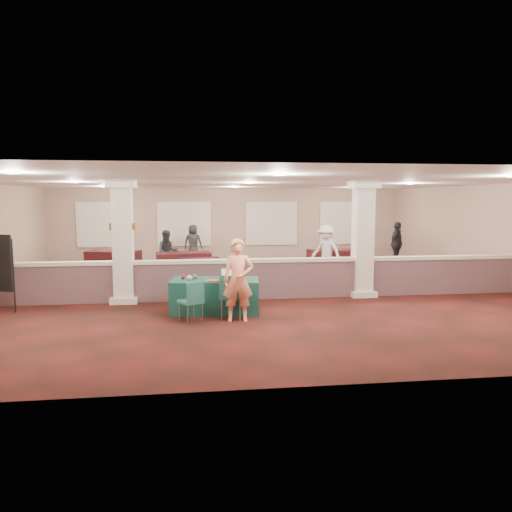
{
  "coord_description": "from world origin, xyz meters",
  "views": [
    {
      "loc": [
        -1.79,
        -14.8,
        2.69
      ],
      "look_at": [
        -0.06,
        -2.0,
        1.23
      ],
      "focal_mm": 35.0,
      "sensor_mm": 36.0,
      "label": 1
    }
  ],
  "objects": [
    {
      "name": "near_table",
      "position": [
        -1.19,
        -3.0,
        0.4
      ],
      "size": [
        2.19,
        1.28,
        0.8
      ],
      "primitive_type": "cube",
      "rotation": [
        0.0,
        0.0,
        -0.12
      ],
      "color": "#0E3431",
      "rests_on": "ground"
    },
    {
      "name": "column_right",
      "position": [
        3.0,
        -1.5,
        1.64
      ],
      "size": [
        0.72,
        0.72,
        3.2
      ],
      "color": "beige",
      "rests_on": "ground"
    },
    {
      "name": "attendee_d",
      "position": [
        -1.62,
        7.0,
        0.81
      ],
      "size": [
        0.85,
        0.53,
        1.62
      ],
      "primitive_type": "imported",
      "rotation": [
        0.0,
        0.0,
        3.01
      ],
      "color": "black",
      "rests_on": "ground"
    },
    {
      "name": "wall_back",
      "position": [
        0.0,
        8.0,
        1.6
      ],
      "size": [
        16.0,
        0.04,
        3.2
      ],
      "primitive_type": "cube",
      "color": "gray",
      "rests_on": "ground"
    },
    {
      "name": "screen_glow",
      "position": [
        -0.86,
        -2.98,
        0.92
      ],
      "size": [
        0.33,
        0.04,
        0.21
      ],
      "primitive_type": "cube",
      "rotation": [
        0.0,
        0.0,
        -0.12
      ],
      "color": "silver",
      "rests_on": "near_table"
    },
    {
      "name": "partition_wall",
      "position": [
        0.0,
        -1.5,
        0.57
      ],
      "size": [
        15.6,
        0.28,
        1.1
      ],
      "color": "brown",
      "rests_on": "ground"
    },
    {
      "name": "yarn_cream",
      "position": [
        -1.8,
        -3.04,
        0.86
      ],
      "size": [
        0.12,
        0.12,
        0.12
      ],
      "primitive_type": "sphere",
      "color": "beige",
      "rests_on": "near_table"
    },
    {
      "name": "sconce_left",
      "position": [
        -3.78,
        -1.5,
        2.0
      ],
      "size": [
        0.12,
        0.12,
        0.18
      ],
      "color": "brown",
      "rests_on": "column_left"
    },
    {
      "name": "woman",
      "position": [
        -0.73,
        -3.95,
        0.92
      ],
      "size": [
        0.7,
        0.5,
        1.85
      ],
      "primitive_type": "imported",
      "rotation": [
        0.0,
        0.0,
        -0.09
      ],
      "color": "#FA846C",
      "rests_on": "ground"
    },
    {
      "name": "conf_chair_main",
      "position": [
        -0.85,
        -3.8,
        0.61
      ],
      "size": [
        0.65,
        0.65,
        1.03
      ],
      "rotation": [
        0.0,
        0.0,
        -0.33
      ],
      "color": "#1F5B59",
      "rests_on": "ground"
    },
    {
      "name": "far_table_back_right",
      "position": [
        3.73,
        3.53,
        0.4
      ],
      "size": [
        2.08,
        1.22,
        0.8
      ],
      "primitive_type": "cube",
      "rotation": [
        0.0,
        0.0,
        0.12
      ],
      "color": "black",
      "rests_on": "ground"
    },
    {
      "name": "wall_front",
      "position": [
        0.0,
        -8.0,
        1.6
      ],
      "size": [
        16.0,
        0.04,
        3.2
      ],
      "primitive_type": "cube",
      "color": "gray",
      "rests_on": "ground"
    },
    {
      "name": "attendee_c",
      "position": [
        6.5,
        4.25,
        0.91
      ],
      "size": [
        1.11,
        1.11,
        1.81
      ],
      "primitive_type": "imported",
      "rotation": [
        0.0,
        0.0,
        0.8
      ],
      "color": "black",
      "rests_on": "ground"
    },
    {
      "name": "yarn_grey",
      "position": [
        -1.66,
        -2.81,
        0.85
      ],
      "size": [
        0.11,
        0.11,
        0.11
      ],
      "primitive_type": "sphere",
      "color": "#55555B",
      "rests_on": "near_table"
    },
    {
      "name": "attendee_b",
      "position": [
        3.0,
        2.22,
        0.9
      ],
      "size": [
        1.16,
        1.22,
        1.81
      ],
      "primitive_type": "imported",
      "rotation": [
        0.0,
        0.0,
        -0.85
      ],
      "color": "silver",
      "rests_on": "ground"
    },
    {
      "name": "ground",
      "position": [
        0.0,
        0.0,
        0.0
      ],
      "size": [
        16.0,
        16.0,
        0.0
      ],
      "primitive_type": "plane",
      "color": "#431310",
      "rests_on": "ground"
    },
    {
      "name": "attendee_a",
      "position": [
        -2.58,
        3.54,
        0.8
      ],
      "size": [
        0.81,
        0.5,
        1.59
      ],
      "primitive_type": "imported",
      "rotation": [
        0.0,
        0.0,
        0.11
      ],
      "color": "black",
      "rests_on": "ground"
    },
    {
      "name": "knitting",
      "position": [
        -1.17,
        -3.28,
        0.81
      ],
      "size": [
        0.47,
        0.38,
        0.03
      ],
      "primitive_type": "cube",
      "rotation": [
        0.0,
        0.0,
        -0.12
      ],
      "color": "#C74E1F",
      "rests_on": "near_table"
    },
    {
      "name": "far_table_front_left",
      "position": [
        -5.39,
        1.59,
        0.35
      ],
      "size": [
        1.86,
        1.22,
        0.7
      ],
      "primitive_type": "cube",
      "rotation": [
        0.0,
        0.0,
        -0.22
      ],
      "color": "black",
      "rests_on": "ground"
    },
    {
      "name": "laptop_screen",
      "position": [
        -0.85,
        -2.97,
        0.94
      ],
      "size": [
        0.36,
        0.06,
        0.24
      ],
      "primitive_type": "cube",
      "rotation": [
        0.0,
        0.0,
        -0.12
      ],
      "color": "silver",
      "rests_on": "near_table"
    },
    {
      "name": "scissors",
      "position": [
        -0.52,
        -3.39,
        0.8
      ],
      "size": [
        0.13,
        0.05,
        0.01
      ],
      "primitive_type": "cube",
      "rotation": [
        0.0,
        0.0,
        -0.12
      ],
      "color": "red",
      "rests_on": "near_table"
    },
    {
      "name": "conf_chair_side",
      "position": [
        -1.73,
        -3.9,
        0.53
      ],
      "size": [
        0.62,
        0.62,
        0.9
      ],
      "rotation": [
        0.0,
        0.0,
        0.52
      ],
      "color": "#1F5B59",
      "rests_on": "ground"
    },
    {
      "name": "column_left",
      "position": [
        -3.5,
        -1.5,
        1.64
      ],
      "size": [
        0.72,
        0.72,
        3.2
      ],
      "color": "beige",
      "rests_on": "ground"
    },
    {
      "name": "sconce_right",
      "position": [
        -3.22,
        -1.5,
        2.0
      ],
      "size": [
        0.12,
        0.12,
        0.18
      ],
      "color": "brown",
      "rests_on": "column_left"
    },
    {
      "name": "far_table_front_right",
      "position": [
        2.93,
        1.09,
        0.36
      ],
      "size": [
        1.99,
        1.45,
        0.73
      ],
      "primitive_type": "cube",
      "rotation": [
        0.0,
        0.0,
        0.35
      ],
      "color": "black",
      "rests_on": "ground"
    },
    {
      "name": "far_table_back_center",
      "position": [
        -2.0,
        3.45,
        0.39
      ],
      "size": [
        2.03,
        1.18,
        0.78
      ],
      "primitive_type": "cube",
      "rotation": [
        0.0,
        0.0,
        0.12
      ],
      "color": "black",
      "rests_on": "ground"
    },
    {
      "name": "ceiling",
      "position": [
        0.0,
        0.0,
        3.2
      ],
      "size": [
        16.0,
        16.0,
        0.02
      ],
      "primitive_type": "cube",
      "color": "silver",
      "rests_on": "wall_back"
    },
    {
      "name": "far_table_back_left",
      "position": [
        -4.64,
        4.46,
        0.39
      ],
      "size": [
        2.11,
        1.48,
        0.78
      ],
      "primitive_type": "cube",
      "rotation": [
        0.0,
        0.0,
        -0.3
      ],
      "color": "black",
      "rests_on": "ground"
    },
    {
      "name": "yarn_red",
      "position": [
        -1.94,
        -2.85,
        0.85
      ],
      "size": [
        0.11,
        0.11,
        0.11
      ],
      "primitive_type": "sphere",
      "color": "maroon",
      "rests_on": "near_table"
    },
    {
      "name": "far_table_front_center",
      "position": [
        -1.62,
        3.0,
        0.33
      ],
      "size": [
        1.8,
        1.35,
        0.65
      ],
      "primitive_type": "cube",
      "rotation": [
        0.0,
        0.0,
        -0.38
      ],
      "color": "black",
      "rests_on": "ground"
    },
    {
      "name": "wall_right",
      "position": [
        8.0,
        0.0,
        1.6
      ],
      "size": [
        0.04,
        16.0,
        3.2
      ],
      "primitive_type": "cube",
      "color": "gray",
      "rests_on": "ground"
    },
    {
      "name": "laptop_base",
      "position": [
        -0.87,
        -3.09,
        0.81
      ],
      "size": [
        0.39,
        0.29,
        0.02
      ],
      "primitive_type": "cube",
      "rotation": [
        0.0,
        0.0,
        -0.12
      ],
      "color": "silver",
      "rests_on": "near_table"
    }
  ]
}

